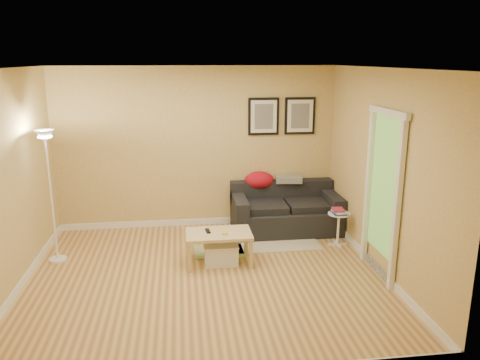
{
  "coord_description": "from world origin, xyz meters",
  "views": [
    {
      "loc": [
        -0.27,
        -5.44,
        2.71
      ],
      "look_at": [
        0.55,
        0.85,
        1.05
      ],
      "focal_mm": 34.94,
      "sensor_mm": 36.0,
      "label": 1
    }
  ],
  "objects_px": {
    "coffee_table": "(219,248)",
    "side_table": "(338,229)",
    "storage_bin": "(221,254)",
    "sofa": "(286,208)",
    "floor_lamp": "(52,201)",
    "book_stack": "(339,211)"
  },
  "relations": [
    {
      "from": "coffee_table",
      "to": "side_table",
      "type": "height_order",
      "value": "side_table"
    },
    {
      "from": "storage_bin",
      "to": "side_table",
      "type": "bearing_deg",
      "value": 13.33
    },
    {
      "from": "sofa",
      "to": "side_table",
      "type": "relative_size",
      "value": 3.42
    },
    {
      "from": "sofa",
      "to": "floor_lamp",
      "type": "height_order",
      "value": "floor_lamp"
    },
    {
      "from": "coffee_table",
      "to": "book_stack",
      "type": "height_order",
      "value": "book_stack"
    },
    {
      "from": "book_stack",
      "to": "floor_lamp",
      "type": "height_order",
      "value": "floor_lamp"
    },
    {
      "from": "book_stack",
      "to": "floor_lamp",
      "type": "distance_m",
      "value": 4.02
    },
    {
      "from": "floor_lamp",
      "to": "book_stack",
      "type": "bearing_deg",
      "value": 0.27
    },
    {
      "from": "book_stack",
      "to": "floor_lamp",
      "type": "bearing_deg",
      "value": 170.58
    },
    {
      "from": "storage_bin",
      "to": "book_stack",
      "type": "xyz_separation_m",
      "value": [
        1.78,
        0.41,
        0.39
      ]
    },
    {
      "from": "sofa",
      "to": "book_stack",
      "type": "xyz_separation_m",
      "value": [
        0.63,
        -0.71,
        0.16
      ]
    },
    {
      "from": "coffee_table",
      "to": "floor_lamp",
      "type": "relative_size",
      "value": 0.48
    },
    {
      "from": "storage_bin",
      "to": "side_table",
      "type": "xyz_separation_m",
      "value": [
        1.79,
        0.42,
        0.11
      ]
    },
    {
      "from": "coffee_table",
      "to": "floor_lamp",
      "type": "bearing_deg",
      "value": -168.69
    },
    {
      "from": "book_stack",
      "to": "storage_bin",
      "type": "bearing_deg",
      "value": -176.74
    },
    {
      "from": "floor_lamp",
      "to": "sofa",
      "type": "bearing_deg",
      "value": 12.16
    },
    {
      "from": "book_stack",
      "to": "sofa",
      "type": "bearing_deg",
      "value": 121.85
    },
    {
      "from": "sofa",
      "to": "floor_lamp",
      "type": "xyz_separation_m",
      "value": [
        -3.38,
        -0.73,
        0.49
      ]
    },
    {
      "from": "sofa",
      "to": "book_stack",
      "type": "relative_size",
      "value": 7.1
    },
    {
      "from": "side_table",
      "to": "book_stack",
      "type": "bearing_deg",
      "value": -127.77
    },
    {
      "from": "sofa",
      "to": "coffee_table",
      "type": "bearing_deg",
      "value": -136.92
    },
    {
      "from": "floor_lamp",
      "to": "coffee_table",
      "type": "bearing_deg",
      "value": -9.53
    }
  ]
}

